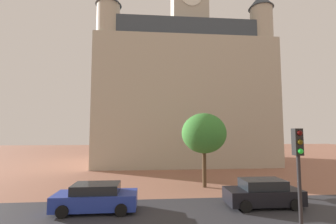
{
  "coord_description": "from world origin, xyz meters",
  "views": [
    {
      "loc": [
        -1.41,
        -4.63,
        4.39
      ],
      "look_at": [
        -0.14,
        10.18,
        5.62
      ],
      "focal_mm": 24.51,
      "sensor_mm": 36.0,
      "label": 1
    }
  ],
  "objects": [
    {
      "name": "landmark_building",
      "position": [
        3.56,
        28.81,
        9.9
      ],
      "size": [
        22.92,
        14.96,
        31.69
      ],
      "color": "#B2A893",
      "rests_on": "ground_plane"
    },
    {
      "name": "car_black",
      "position": [
        5.31,
        8.62,
        0.74
      ],
      "size": [
        4.32,
        1.96,
        1.55
      ],
      "color": "black",
      "rests_on": "ground_plane"
    },
    {
      "name": "street_asphalt_strip",
      "position": [
        0.0,
        7.1,
        0.0
      ],
      "size": [
        120.0,
        6.92,
        0.0
      ],
      "primitive_type": "cube",
      "color": "#2D2D33",
      "rests_on": "ground_plane"
    },
    {
      "name": "car_blue",
      "position": [
        -4.26,
        8.62,
        0.72
      ],
      "size": [
        4.45,
        2.0,
        1.48
      ],
      "color": "#23389E",
      "rests_on": "ground_plane"
    },
    {
      "name": "tree_curb_far",
      "position": [
        3.01,
        13.43,
        4.2
      ],
      "size": [
        3.55,
        3.55,
        5.82
      ],
      "color": "#4C3823",
      "rests_on": "ground_plane"
    },
    {
      "name": "ground_plane",
      "position": [
        0.0,
        10.0,
        0.0
      ],
      "size": [
        120.0,
        120.0,
        0.0
      ],
      "primitive_type": "plane",
      "color": "#93604C"
    },
    {
      "name": "traffic_light_pole",
      "position": [
        3.59,
        2.71,
        3.13
      ],
      "size": [
        0.28,
        0.34,
        4.47
      ],
      "color": "black",
      "rests_on": "ground_plane"
    }
  ]
}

